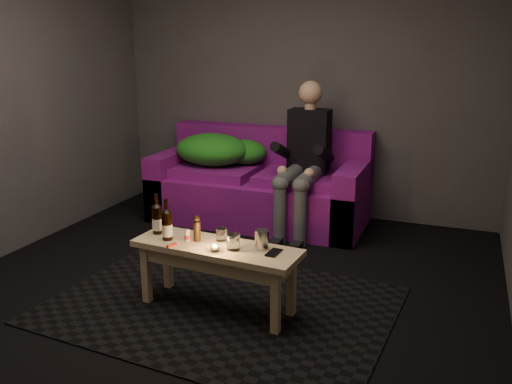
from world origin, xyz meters
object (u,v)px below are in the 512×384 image
coffee_table (217,257)px  beer_bottle_a (157,219)px  steel_cup (262,240)px  sofa (261,188)px  person (304,156)px  beer_bottle_b (167,225)px

coffee_table → beer_bottle_a: (-0.48, 0.06, 0.19)m
steel_cup → sofa: bearing=110.9°
sofa → person: person is taller
sofa → coffee_table: (0.41, -1.94, 0.06)m
person → steel_cup: person is taller
sofa → person: bearing=-19.2°
coffee_table → beer_bottle_b: bearing=-175.9°
beer_bottle_b → steel_cup: (0.66, 0.07, -0.04)m
sofa → person: 0.67m
beer_bottle_a → beer_bottle_b: same height
person → beer_bottle_b: person is taller
steel_cup → coffee_table: bearing=-170.8°
beer_bottle_a → steel_cup: 0.79m
coffee_table → steel_cup: steel_cup is taller
coffee_table → steel_cup: bearing=9.2°
steel_cup → beer_bottle_b: bearing=-173.5°
beer_bottle_b → steel_cup: beer_bottle_b is taller
beer_bottle_a → sofa: bearing=87.9°
sofa → coffee_table: size_ratio=1.81×
person → beer_bottle_b: bearing=-103.8°
sofa → beer_bottle_a: (-0.07, -1.88, 0.25)m
beer_bottle_b → steel_cup: size_ratio=2.27×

